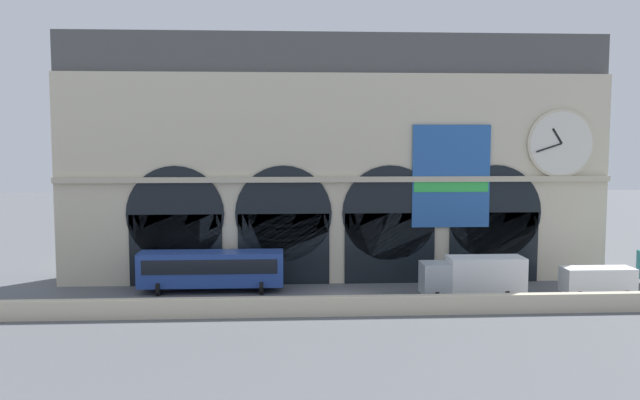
% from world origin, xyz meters
% --- Properties ---
extents(ground_plane, '(200.00, 200.00, 0.00)m').
position_xyz_m(ground_plane, '(0.00, 0.00, 0.00)').
color(ground_plane, '#54565B').
extents(quay_parapet_wall, '(90.00, 0.70, 1.29)m').
position_xyz_m(quay_parapet_wall, '(0.00, -4.86, 0.64)').
color(quay_parapet_wall, beige).
rests_on(quay_parapet_wall, ground).
extents(station_building, '(44.61, 4.96, 20.20)m').
position_xyz_m(station_building, '(0.06, 7.26, 9.81)').
color(station_building, beige).
rests_on(station_building, ground).
extents(bus_midwest, '(11.00, 3.25, 3.10)m').
position_xyz_m(bus_midwest, '(-9.85, 2.64, 1.78)').
color(bus_midwest, '#28479E').
rests_on(bus_midwest, ground).
extents(box_truck_mideast, '(7.50, 2.91, 3.12)m').
position_xyz_m(box_truck_mideast, '(9.57, -0.86, 1.70)').
color(box_truck_mideast, '#ADB2B7').
rests_on(box_truck_mideast, ground).
extents(van_east, '(5.20, 2.48, 2.20)m').
position_xyz_m(van_east, '(18.97, -0.70, 1.25)').
color(van_east, white).
rests_on(van_east, ground).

